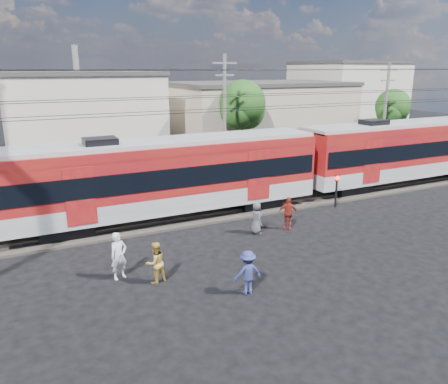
% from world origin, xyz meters
% --- Properties ---
extents(ground, '(120.00, 120.00, 0.00)m').
position_xyz_m(ground, '(0.00, 0.00, 0.00)').
color(ground, black).
rests_on(ground, ground).
extents(track_bed, '(70.00, 3.40, 0.12)m').
position_xyz_m(track_bed, '(0.00, 8.00, 0.06)').
color(track_bed, '#2D2823').
rests_on(track_bed, ground).
extents(rail_near, '(70.00, 0.12, 0.12)m').
position_xyz_m(rail_near, '(0.00, 7.25, 0.18)').
color(rail_near, '#59544C').
rests_on(rail_near, track_bed).
extents(rail_far, '(70.00, 0.12, 0.12)m').
position_xyz_m(rail_far, '(0.00, 8.75, 0.18)').
color(rail_far, '#59544C').
rests_on(rail_far, track_bed).
extents(commuter_train, '(50.30, 3.08, 4.17)m').
position_xyz_m(commuter_train, '(-0.40, 8.00, 2.40)').
color(commuter_train, black).
rests_on(commuter_train, ground).
extents(building_midwest, '(12.24, 12.24, 7.30)m').
position_xyz_m(building_midwest, '(-2.00, 27.00, 3.66)').
color(building_midwest, beige).
rests_on(building_midwest, ground).
extents(building_mideast, '(16.32, 10.20, 6.30)m').
position_xyz_m(building_mideast, '(14.00, 24.00, 3.16)').
color(building_mideast, tan).
rests_on(building_mideast, ground).
extents(building_east, '(10.20, 10.20, 8.30)m').
position_xyz_m(building_east, '(28.00, 28.00, 4.16)').
color(building_east, beige).
rests_on(building_east, ground).
extents(utility_pole_mid, '(1.80, 0.24, 8.50)m').
position_xyz_m(utility_pole_mid, '(6.00, 15.00, 4.53)').
color(utility_pole_mid, slate).
rests_on(utility_pole_mid, ground).
extents(utility_pole_east, '(1.80, 0.24, 8.00)m').
position_xyz_m(utility_pole_east, '(20.00, 14.00, 4.28)').
color(utility_pole_east, slate).
rests_on(utility_pole_east, ground).
extents(tree_near, '(3.82, 3.64, 6.72)m').
position_xyz_m(tree_near, '(9.19, 18.09, 4.66)').
color(tree_near, '#382619').
rests_on(tree_near, ground).
extents(tree_far, '(3.36, 3.12, 5.76)m').
position_xyz_m(tree_far, '(24.19, 17.09, 3.99)').
color(tree_far, '#382619').
rests_on(tree_far, ground).
extents(pedestrian_a, '(0.76, 0.61, 1.81)m').
position_xyz_m(pedestrian_a, '(-4.41, 2.49, 0.90)').
color(pedestrian_a, silver).
rests_on(pedestrian_a, ground).
extents(pedestrian_b, '(0.88, 0.76, 1.57)m').
position_xyz_m(pedestrian_b, '(-3.29, 1.58, 0.79)').
color(pedestrian_b, gold).
rests_on(pedestrian_b, ground).
extents(pedestrian_c, '(1.07, 0.67, 1.59)m').
position_xyz_m(pedestrian_c, '(-0.66, -0.58, 0.79)').
color(pedestrian_c, navy).
rests_on(pedestrian_c, ground).
extents(pedestrian_d, '(1.04, 0.79, 1.64)m').
position_xyz_m(pedestrian_d, '(4.12, 4.09, 0.82)').
color(pedestrian_d, maroon).
rests_on(pedestrian_d, ground).
extents(pedestrian_e, '(0.55, 0.80, 1.55)m').
position_xyz_m(pedestrian_e, '(2.48, 4.28, 0.78)').
color(pedestrian_e, '#49494D').
rests_on(pedestrian_e, ground).
extents(car_silver, '(4.56, 2.76, 1.45)m').
position_xyz_m(car_silver, '(22.73, 13.49, 0.73)').
color(car_silver, '#ABADB2').
rests_on(car_silver, ground).
extents(crossing_signal, '(0.27, 0.27, 1.87)m').
position_xyz_m(crossing_signal, '(8.52, 5.83, 1.30)').
color(crossing_signal, black).
rests_on(crossing_signal, ground).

